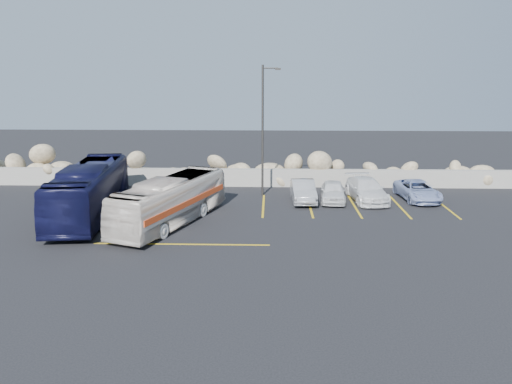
{
  "coord_description": "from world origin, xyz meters",
  "views": [
    {
      "loc": [
        3.03,
        -21.05,
        7.63
      ],
      "look_at": [
        2.26,
        4.0,
        1.54
      ],
      "focal_mm": 35.0,
      "sensor_mm": 36.0,
      "label": 1
    }
  ],
  "objects_px": {
    "tour_coach": "(90,190)",
    "lamppost": "(264,127)",
    "car_c": "(366,190)",
    "vintage_bus": "(171,201)",
    "car_a": "(333,191)",
    "car_b": "(303,191)",
    "car_d": "(418,190)"
  },
  "relations": [
    {
      "from": "lamppost",
      "to": "tour_coach",
      "type": "relative_size",
      "value": 0.79
    },
    {
      "from": "car_a",
      "to": "car_b",
      "type": "distance_m",
      "value": 1.79
    },
    {
      "from": "vintage_bus",
      "to": "car_b",
      "type": "xyz_separation_m",
      "value": [
        7.03,
        4.75,
        -0.57
      ]
    },
    {
      "from": "tour_coach",
      "to": "lamppost",
      "type": "bearing_deg",
      "value": 21.55
    },
    {
      "from": "vintage_bus",
      "to": "car_d",
      "type": "xyz_separation_m",
      "value": [
        14.0,
        5.3,
        -0.62
      ]
    },
    {
      "from": "lamppost",
      "to": "vintage_bus",
      "type": "relative_size",
      "value": 0.93
    },
    {
      "from": "car_c",
      "to": "car_d",
      "type": "relative_size",
      "value": 1.09
    },
    {
      "from": "lamppost",
      "to": "car_a",
      "type": "relative_size",
      "value": 2.24
    },
    {
      "from": "vintage_bus",
      "to": "car_a",
      "type": "height_order",
      "value": "vintage_bus"
    },
    {
      "from": "tour_coach",
      "to": "car_a",
      "type": "relative_size",
      "value": 2.82
    },
    {
      "from": "tour_coach",
      "to": "vintage_bus",
      "type": "bearing_deg",
      "value": -21.45
    },
    {
      "from": "tour_coach",
      "to": "car_b",
      "type": "height_order",
      "value": "tour_coach"
    },
    {
      "from": "vintage_bus",
      "to": "car_a",
      "type": "relative_size",
      "value": 2.42
    },
    {
      "from": "car_c",
      "to": "vintage_bus",
      "type": "bearing_deg",
      "value": -160.95
    },
    {
      "from": "tour_coach",
      "to": "car_d",
      "type": "distance_m",
      "value": 19.09
    },
    {
      "from": "lamppost",
      "to": "car_d",
      "type": "xyz_separation_m",
      "value": [
        9.4,
        -0.82,
        -3.72
      ]
    },
    {
      "from": "tour_coach",
      "to": "car_a",
      "type": "height_order",
      "value": "tour_coach"
    },
    {
      "from": "tour_coach",
      "to": "car_a",
      "type": "distance_m",
      "value": 13.93
    },
    {
      "from": "car_d",
      "to": "vintage_bus",
      "type": "bearing_deg",
      "value": -163.92
    },
    {
      "from": "tour_coach",
      "to": "car_c",
      "type": "relative_size",
      "value": 2.21
    },
    {
      "from": "lamppost",
      "to": "car_c",
      "type": "height_order",
      "value": "lamppost"
    },
    {
      "from": "car_b",
      "to": "car_c",
      "type": "distance_m",
      "value": 3.85
    },
    {
      "from": "tour_coach",
      "to": "car_a",
      "type": "xyz_separation_m",
      "value": [
        13.45,
        3.51,
        -0.79
      ]
    },
    {
      "from": "car_a",
      "to": "car_b",
      "type": "xyz_separation_m",
      "value": [
        -1.79,
        -0.03,
        0.03
      ]
    },
    {
      "from": "car_c",
      "to": "lamppost",
      "type": "bearing_deg",
      "value": 164.35
    },
    {
      "from": "car_c",
      "to": "car_a",
      "type": "bearing_deg",
      "value": -178.21
    },
    {
      "from": "car_b",
      "to": "car_c",
      "type": "bearing_deg",
      "value": 2.39
    },
    {
      "from": "car_a",
      "to": "car_d",
      "type": "distance_m",
      "value": 5.21
    },
    {
      "from": "car_b",
      "to": "car_d",
      "type": "height_order",
      "value": "car_b"
    },
    {
      "from": "car_a",
      "to": "car_c",
      "type": "xyz_separation_m",
      "value": [
        2.04,
        0.28,
        0.05
      ]
    },
    {
      "from": "vintage_bus",
      "to": "car_d",
      "type": "distance_m",
      "value": 14.99
    },
    {
      "from": "lamppost",
      "to": "tour_coach",
      "type": "distance_m",
      "value": 10.84
    }
  ]
}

